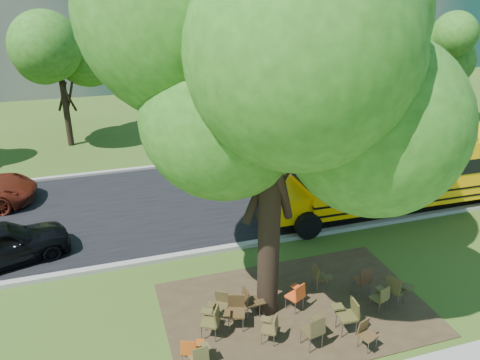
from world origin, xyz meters
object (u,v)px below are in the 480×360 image
object	(u,v)px
chair_4	(315,329)
chair_6	(349,312)
chair_1	(190,349)
chair_2	(271,326)
chair_3	(235,309)
chair_12	(319,275)
chair_11	(297,294)
black_car	(0,245)
chair_0	(200,355)
chair_5	(366,332)
chair_9	(220,303)
school_bus	(423,166)
chair_8	(212,319)
chair_10	(250,300)
chair_13	(364,278)
chair_7	(396,288)
chair_14	(381,296)
main_tree	(273,92)

from	to	relation	value
chair_4	chair_6	distance (m)	1.10
chair_1	chair_2	size ratio (longest dim) A/B	0.99
chair_3	chair_12	xyz separation A→B (m)	(2.74, 0.77, -0.07)
chair_11	black_car	distance (m)	9.22
chair_0	chair_5	size ratio (longest dim) A/B	1.03
chair_4	chair_9	distance (m)	2.55
school_bus	chair_11	size ratio (longest dim) A/B	13.75
chair_8	chair_11	bearing A→B (deg)	-54.05
chair_9	chair_12	bearing A→B (deg)	-139.98
school_bus	chair_11	world-z (taller)	school_bus
school_bus	chair_0	xyz separation A→B (m)	(-10.20, -5.90, -1.14)
school_bus	chair_2	world-z (taller)	school_bus
black_car	chair_1	bearing A→B (deg)	-157.63
chair_10	chair_13	world-z (taller)	chair_13
chair_13	chair_7	bearing A→B (deg)	-60.20
chair_14	chair_0	bearing A→B (deg)	169.58
chair_3	chair_7	size ratio (longest dim) A/B	0.96
black_car	chair_10	bearing A→B (deg)	-141.86
chair_4	chair_12	world-z (taller)	chair_4
school_bus	chair_14	distance (m)	7.42
chair_5	chair_1	bearing A→B (deg)	-29.77
chair_11	chair_13	size ratio (longest dim) A/B	0.98
chair_9	chair_13	xyz separation A→B (m)	(4.12, -0.21, 0.05)
chair_2	chair_8	xyz separation A→B (m)	(-1.31, 0.61, 0.07)
chair_9	chair_11	size ratio (longest dim) A/B	0.92
chair_7	chair_10	xyz separation A→B (m)	(-3.89, 0.76, -0.06)
chair_2	chair_11	distance (m)	1.44
chair_12	chair_3	bearing A→B (deg)	-73.14
chair_6	chair_14	xyz separation A→B (m)	(1.24, 0.44, -0.10)
main_tree	chair_10	distance (m)	5.43
chair_1	chair_4	world-z (taller)	chair_4
chair_13	chair_4	bearing A→B (deg)	-152.75
chair_1	black_car	size ratio (longest dim) A/B	0.19
school_bus	chair_10	distance (m)	9.65
chair_0	chair_2	world-z (taller)	chair_0
chair_9	chair_1	bearing A→B (deg)	85.94
chair_12	chair_14	world-z (taller)	chair_14
chair_9	black_car	bearing A→B (deg)	-4.30
school_bus	chair_2	xyz separation A→B (m)	(-8.34, -5.47, -1.15)
main_tree	chair_1	world-z (taller)	main_tree
chair_1	chair_5	distance (m)	4.17
chair_7	chair_2	bearing A→B (deg)	-112.81
chair_12	main_tree	bearing A→B (deg)	-75.81
chair_7	chair_12	distance (m)	2.08
chair_4	black_car	world-z (taller)	black_car
chair_5	chair_10	world-z (taller)	chair_10
chair_1	chair_12	size ratio (longest dim) A/B	0.97
main_tree	chair_9	size ratio (longest dim) A/B	12.28
chair_9	chair_10	xyz separation A→B (m)	(0.77, -0.18, 0.04)
chair_2	chair_7	size ratio (longest dim) A/B	0.82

